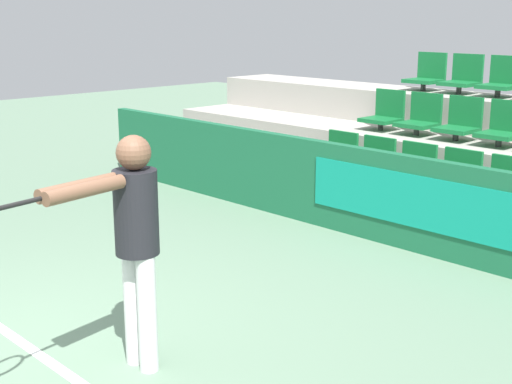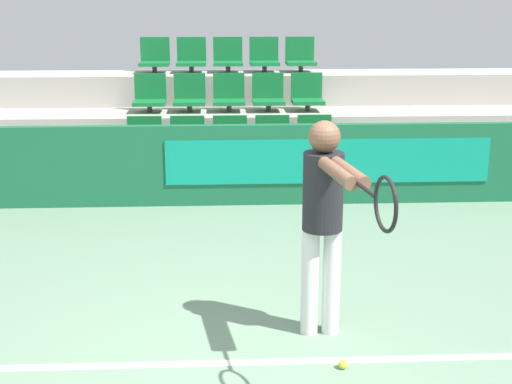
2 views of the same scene
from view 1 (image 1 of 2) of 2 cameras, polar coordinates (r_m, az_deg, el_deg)
court_baseline at (r=5.40m, az=-16.80°, el=-12.45°), size 5.04×0.08×0.01m
barrier_wall at (r=7.64m, az=9.75°, el=-0.32°), size 9.53×0.14×0.97m
bleacher_tier_front at (r=8.16m, az=11.80°, el=-1.41°), size 9.13×0.95×0.44m
bleacher_tier_middle at (r=8.89m, az=15.32°, el=1.12°), size 9.13×0.95×0.89m
bleacher_tier_back at (r=9.66m, az=18.30°, el=3.26°), size 9.13×0.95×1.33m
stadium_chair_0 at (r=8.80m, az=6.49°, el=2.80°), size 0.44×0.42×0.51m
stadium_chair_1 at (r=8.47m, az=9.35°, el=2.26°), size 0.44×0.42×0.51m
stadium_chair_2 at (r=8.16m, az=12.43°, el=1.67°), size 0.44×0.42×0.51m
stadium_chair_3 at (r=7.88m, az=15.74°, el=1.03°), size 0.44×0.42×0.51m
stadium_chair_4 at (r=7.63m, az=19.28°, el=0.35°), size 0.44×0.42×0.51m
stadium_chair_5 at (r=9.47m, az=10.24°, el=6.19°), size 0.44×0.42×0.51m
stadium_chair_6 at (r=9.16m, az=13.03°, el=5.79°), size 0.44×0.42×0.51m
stadium_chair_7 at (r=8.88m, az=16.00°, el=5.35°), size 0.44×0.42×0.51m
stadium_chair_8 at (r=8.62m, az=19.15°, el=4.87°), size 0.44×0.42×0.51m
stadium_chair_10 at (r=10.20m, az=13.51°, el=9.09°), size 0.44×0.42×0.51m
stadium_chair_11 at (r=9.91m, az=16.20°, el=8.79°), size 0.44×0.42×0.51m
stadium_chair_12 at (r=9.65m, az=19.04°, el=8.45°), size 0.44×0.42×0.51m
tennis_player at (r=4.70m, az=-10.15°, el=-3.15°), size 0.36×1.46×1.61m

